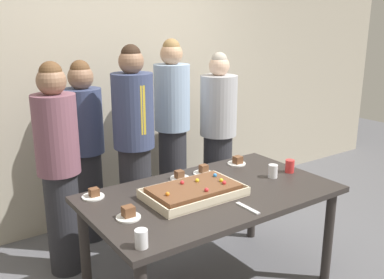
# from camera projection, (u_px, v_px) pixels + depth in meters

# --- Properties ---
(interior_back_panel) EXTENTS (8.00, 0.12, 3.00)m
(interior_back_panel) POSITION_uv_depth(u_px,v_px,m) (110.00, 66.00, 4.01)
(interior_back_panel) COLOR #B2A893
(interior_back_panel) RESTS_ON ground_plane
(party_table) EXTENTS (1.73, 0.99, 0.77)m
(party_table) POSITION_uv_depth(u_px,v_px,m) (211.00, 203.00, 2.96)
(party_table) COLOR #2D2826
(party_table) RESTS_ON ground_plane
(sheet_cake) EXTENTS (0.65, 0.40, 0.10)m
(sheet_cake) POSITION_uv_depth(u_px,v_px,m) (194.00, 192.00, 2.84)
(sheet_cake) COLOR beige
(sheet_cake) RESTS_ON party_table
(plated_slice_near_left) EXTENTS (0.15, 0.15, 0.06)m
(plated_slice_near_left) POSITION_uv_depth(u_px,v_px,m) (94.00, 195.00, 2.84)
(plated_slice_near_left) COLOR white
(plated_slice_near_left) RESTS_ON party_table
(plated_slice_near_right) EXTENTS (0.15, 0.15, 0.07)m
(plated_slice_near_right) POSITION_uv_depth(u_px,v_px,m) (203.00, 171.00, 3.28)
(plated_slice_near_right) COLOR white
(plated_slice_near_right) RESTS_ON party_table
(plated_slice_far_left) EXTENTS (0.15, 0.15, 0.07)m
(plated_slice_far_left) POSITION_uv_depth(u_px,v_px,m) (128.00, 214.00, 2.54)
(plated_slice_far_left) COLOR white
(plated_slice_far_left) RESTS_ON party_table
(plated_slice_far_right) EXTENTS (0.15, 0.15, 0.07)m
(plated_slice_far_right) POSITION_uv_depth(u_px,v_px,m) (180.00, 176.00, 3.17)
(plated_slice_far_right) COLOR white
(plated_slice_far_right) RESTS_ON party_table
(plated_slice_center_front) EXTENTS (0.15, 0.15, 0.07)m
(plated_slice_center_front) POSITION_uv_depth(u_px,v_px,m) (237.00, 162.00, 3.49)
(plated_slice_center_front) COLOR white
(plated_slice_center_front) RESTS_ON party_table
(drink_cup_nearest) EXTENTS (0.07, 0.07, 0.10)m
(drink_cup_nearest) POSITION_uv_depth(u_px,v_px,m) (273.00, 171.00, 3.19)
(drink_cup_nearest) COLOR white
(drink_cup_nearest) RESTS_ON party_table
(drink_cup_middle) EXTENTS (0.07, 0.07, 0.10)m
(drink_cup_middle) POSITION_uv_depth(u_px,v_px,m) (141.00, 239.00, 2.20)
(drink_cup_middle) COLOR white
(drink_cup_middle) RESTS_ON party_table
(drink_cup_far_end) EXTENTS (0.07, 0.07, 0.10)m
(drink_cup_far_end) POSITION_uv_depth(u_px,v_px,m) (290.00, 166.00, 3.30)
(drink_cup_far_end) COLOR red
(drink_cup_far_end) RESTS_ON party_table
(cake_server_utensil) EXTENTS (0.03, 0.20, 0.01)m
(cake_server_utensil) POSITION_uv_depth(u_px,v_px,m) (248.00, 208.00, 2.67)
(cake_server_utensil) COLOR silver
(cake_server_utensil) RESTS_ON party_table
(person_serving_front) EXTENTS (0.33, 0.33, 1.74)m
(person_serving_front) POSITION_uv_depth(u_px,v_px,m) (134.00, 148.00, 3.46)
(person_serving_front) COLOR #28282D
(person_serving_front) RESTS_ON ground_plane
(person_green_shirt_behind) EXTENTS (0.33, 0.33, 1.76)m
(person_green_shirt_behind) POSITION_uv_depth(u_px,v_px,m) (172.00, 129.00, 4.02)
(person_green_shirt_behind) COLOR #28282D
(person_green_shirt_behind) RESTS_ON ground_plane
(person_striped_tie_right) EXTENTS (0.36, 0.36, 1.63)m
(person_striped_tie_right) POSITION_uv_depth(u_px,v_px,m) (218.00, 134.00, 4.19)
(person_striped_tie_right) COLOR #28282D
(person_striped_tie_right) RESTS_ON ground_plane
(person_far_right_suit) EXTENTS (0.32, 0.32, 1.64)m
(person_far_right_suit) POSITION_uv_depth(u_px,v_px,m) (59.00, 167.00, 3.15)
(person_far_right_suit) COLOR #28282D
(person_far_right_suit) RESTS_ON ground_plane
(person_left_edge_reaching) EXTENTS (0.32, 0.32, 1.60)m
(person_left_edge_reaching) POSITION_uv_depth(u_px,v_px,m) (86.00, 149.00, 3.66)
(person_left_edge_reaching) COLOR #28282D
(person_left_edge_reaching) RESTS_ON ground_plane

